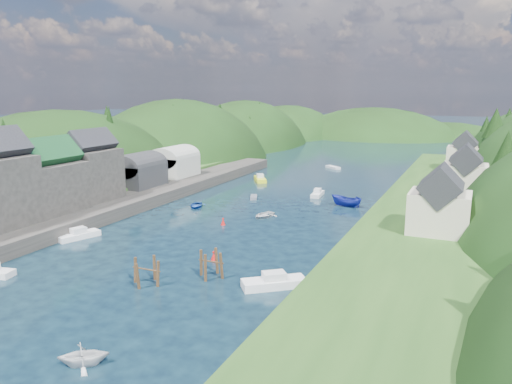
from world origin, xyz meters
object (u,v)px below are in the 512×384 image
at_px(piling_cluster_near, 146,274).
at_px(channel_buoy_far, 223,222).
at_px(piling_cluster_far, 211,267).
at_px(channel_buoy_near, 214,256).

relative_size(piling_cluster_near, channel_buoy_far, 3.05).
relative_size(piling_cluster_far, channel_buoy_far, 3.15).
bearing_deg(piling_cluster_far, piling_cluster_near, -138.73).
bearing_deg(piling_cluster_near, channel_buoy_far, 98.51).
height_order(piling_cluster_near, channel_buoy_near, piling_cluster_near).
height_order(piling_cluster_near, channel_buoy_far, piling_cluster_near).
distance_m(piling_cluster_near, channel_buoy_near, 9.63).
xyz_separation_m(piling_cluster_far, channel_buoy_far, (-8.53, 18.75, -0.68)).
distance_m(piling_cluster_far, channel_buoy_near, 5.38).
bearing_deg(channel_buoy_far, piling_cluster_far, -65.54).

